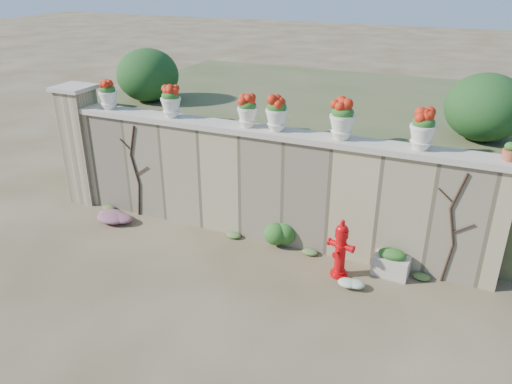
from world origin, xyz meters
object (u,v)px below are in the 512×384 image
at_px(urn_pot_0, 108,95).
at_px(terracotta_pot, 510,153).
at_px(planter_box, 391,263).
at_px(fire_hydrant, 341,248).

bearing_deg(urn_pot_0, terracotta_pot, -0.00).
bearing_deg(terracotta_pot, urn_pot_0, 180.00).
height_order(planter_box, terracotta_pot, terracotta_pot).
distance_m(urn_pot_0, terracotta_pot, 7.11).
height_order(fire_hydrant, urn_pot_0, urn_pot_0).
distance_m(planter_box, urn_pot_0, 6.12).
distance_m(fire_hydrant, planter_box, 0.90).
distance_m(fire_hydrant, terracotta_pot, 2.85).
height_order(urn_pot_0, terracotta_pot, urn_pot_0).
bearing_deg(terracotta_pot, planter_box, -165.05).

